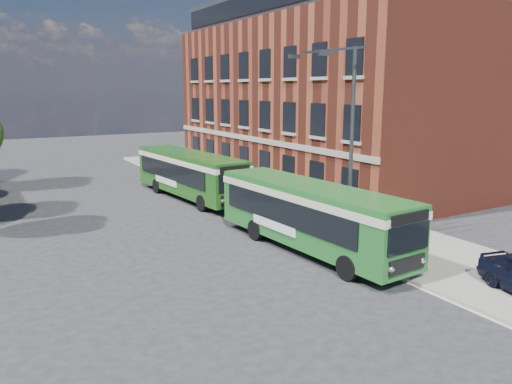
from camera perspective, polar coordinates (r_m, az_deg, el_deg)
ground at (r=22.91m, az=-2.93°, el=-6.57°), size 120.00×120.00×0.00m
pavement at (r=32.94m, az=1.54°, el=-0.72°), size 6.00×48.00×0.15m
kerb_line at (r=31.50m, az=-3.19°, el=-1.45°), size 0.12×48.00×0.01m
brick_office at (r=39.42m, az=7.34°, el=11.35°), size 12.10×26.00×14.20m
street_lamp at (r=22.89m, az=10.17°, el=5.54°), size 2.96×2.38×9.00m
bus_stop_sign at (r=22.41m, az=14.99°, el=-3.37°), size 0.35×0.08×2.52m
bus_front at (r=22.43m, az=6.21°, el=-2.16°), size 3.31×11.18×3.02m
bus_rear at (r=33.32m, az=-7.57°, el=2.41°), size 3.49×11.43×3.02m
pedestrian_a at (r=21.36m, az=18.26°, el=-5.85°), size 0.61×0.41×1.62m
pedestrian_b at (r=21.07m, az=15.35°, el=-5.75°), size 1.01×0.90×1.73m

